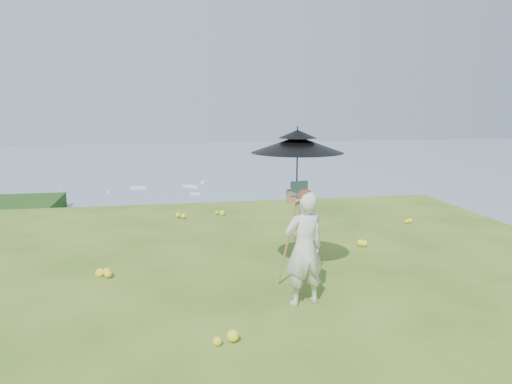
{
  "coord_description": "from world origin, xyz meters",
  "views": [
    {
      "loc": [
        -0.28,
        -5.89,
        2.58
      ],
      "look_at": [
        1.39,
        3.03,
        0.96
      ],
      "focal_mm": 35.0,
      "sensor_mm": 36.0,
      "label": 1
    }
  ],
  "objects": [
    {
      "name": "wildflowers",
      "position": [
        0.0,
        0.25,
        0.06
      ],
      "size": [
        10.0,
        10.5,
        0.12
      ],
      "primitive_type": null,
      "color": "yellow",
      "rests_on": "ground"
    },
    {
      "name": "painter_cap",
      "position": [
        1.46,
        0.03,
        1.45
      ],
      "size": [
        0.22,
        0.26,
        0.1
      ],
      "primitive_type": null,
      "rotation": [
        0.0,
        0.0,
        0.01
      ],
      "color": "pink",
      "rests_on": "painter"
    },
    {
      "name": "ground",
      "position": [
        0.0,
        0.0,
        0.0
      ],
      "size": [
        14.0,
        14.0,
        0.0
      ],
      "primitive_type": "plane",
      "color": "#3E631C",
      "rests_on": "ground"
    },
    {
      "name": "slope_trees",
      "position": [
        0.0,
        35.0,
        -15.0
      ],
      "size": [
        110.0,
        50.0,
        6.0
      ],
      "primitive_type": null,
      "color": "#234815",
      "rests_on": "forest_slope"
    },
    {
      "name": "moored_boats",
      "position": [
        -12.5,
        161.0,
        -33.65
      ],
      "size": [
        140.0,
        140.0,
        0.7
      ],
      "primitive_type": null,
      "color": "white",
      "rests_on": "bay_water"
    },
    {
      "name": "painter",
      "position": [
        1.46,
        0.03,
        0.75
      ],
      "size": [
        0.61,
        0.46,
        1.49
      ],
      "primitive_type": "imported",
      "rotation": [
        0.0,
        0.0,
        3.34
      ],
      "color": "beige",
      "rests_on": "ground"
    },
    {
      "name": "field_easel",
      "position": [
        1.52,
        0.64,
        0.77
      ],
      "size": [
        0.65,
        0.65,
        1.53
      ],
      "primitive_type": null,
      "rotation": [
        0.0,
        0.0,
        0.12
      ],
      "color": "olive",
      "rests_on": "ground"
    },
    {
      "name": "sun_umbrella",
      "position": [
        1.52,
        0.67,
        1.77
      ],
      "size": [
        1.33,
        1.33,
        1.01
      ],
      "primitive_type": null,
      "rotation": [
        0.0,
        0.0,
        -0.05
      ],
      "color": "black",
      "rests_on": "field_easel"
    },
    {
      "name": "shoreline_tier",
      "position": [
        0.0,
        75.0,
        -36.0
      ],
      "size": [
        170.0,
        28.0,
        8.0
      ],
      "primitive_type": "cube",
      "color": "gray",
      "rests_on": "bay_water"
    },
    {
      "name": "bay_water",
      "position": [
        0.0,
        240.0,
        -34.0
      ],
      "size": [
        700.0,
        700.0,
        0.0
      ],
      "primitive_type": "plane",
      "color": "gray",
      "rests_on": "ground"
    },
    {
      "name": "harbor_town",
      "position": [
        0.0,
        75.0,
        -29.5
      ],
      "size": [
        110.0,
        22.0,
        5.0
      ],
      "primitive_type": null,
      "color": "silver",
      "rests_on": "shoreline_tier"
    }
  ]
}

